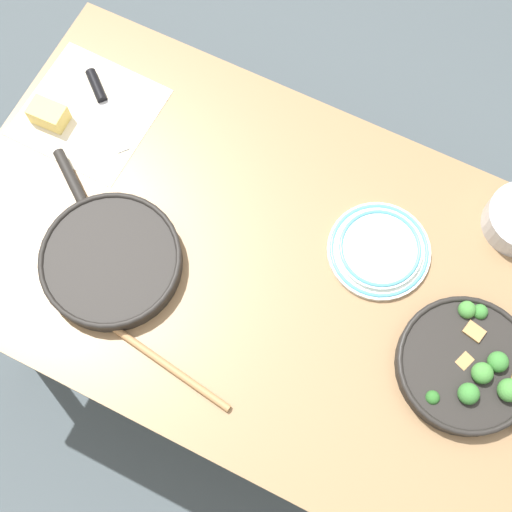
{
  "coord_description": "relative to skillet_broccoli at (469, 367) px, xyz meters",
  "views": [
    {
      "loc": [
        -0.22,
        0.44,
        2.18
      ],
      "look_at": [
        0.0,
        0.0,
        0.75
      ],
      "focal_mm": 50.0,
      "sensor_mm": 36.0,
      "label": 1
    }
  ],
  "objects": [
    {
      "name": "dinner_plate_stack",
      "position": [
        0.26,
        -0.15,
        -0.01
      ],
      "size": [
        0.22,
        0.22,
        0.03
      ],
      "color": "silver",
      "rests_on": "dining_table_red"
    },
    {
      "name": "parchment_sheet",
      "position": [
        0.99,
        -0.17,
        -0.02
      ],
      "size": [
        0.29,
        0.29,
        0.0
      ],
      "color": "beige",
      "rests_on": "dining_table_red"
    },
    {
      "name": "grater_knife",
      "position": [
        0.98,
        -0.21,
        -0.02
      ],
      "size": [
        0.19,
        0.16,
        0.02
      ],
      "rotation": [
        0.0,
        0.0,
        2.44
      ],
      "color": "silver",
      "rests_on": "dining_table_red"
    },
    {
      "name": "skillet_broccoli",
      "position": [
        0.0,
        0.0,
        0.0
      ],
      "size": [
        0.42,
        0.28,
        0.08
      ],
      "rotation": [
        0.0,
        0.0,
        2.76
      ],
      "color": "black",
      "rests_on": "dining_table_red"
    },
    {
      "name": "dining_table_red",
      "position": [
        0.49,
        -0.02,
        -0.1
      ],
      "size": [
        1.33,
        0.83,
        0.73
      ],
      "color": "olive",
      "rests_on": "ground_plane"
    },
    {
      "name": "wooden_spoon",
      "position": [
        0.64,
        0.25,
        -0.02
      ],
      "size": [
        0.4,
        0.08,
        0.02
      ],
      "rotation": [
        0.0,
        0.0,
        6.14
      ],
      "color": "#A87A4C",
      "rests_on": "dining_table_red"
    },
    {
      "name": "skillet_eggs",
      "position": [
        0.76,
        0.12,
        -0.0
      ],
      "size": [
        0.39,
        0.33,
        0.05
      ],
      "rotation": [
        0.0,
        0.0,
        5.66
      ],
      "color": "black",
      "rests_on": "dining_table_red"
    },
    {
      "name": "ground_plane",
      "position": [
        0.49,
        -0.02,
        -0.76
      ],
      "size": [
        14.0,
        14.0,
        0.0
      ],
      "primitive_type": "plane",
      "color": "#424C51"
    },
    {
      "name": "cheese_block",
      "position": [
        1.06,
        -0.12,
        -0.0
      ],
      "size": [
        0.08,
        0.06,
        0.05
      ],
      "color": "#E0C15B",
      "rests_on": "dining_table_red"
    }
  ]
}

